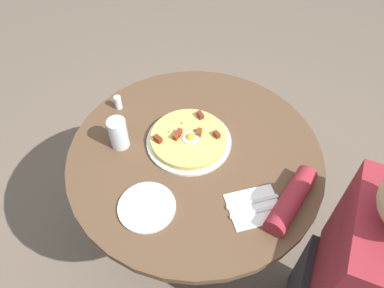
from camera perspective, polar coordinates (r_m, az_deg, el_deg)
name	(u,v)px	position (r m, az deg, el deg)	size (l,w,h in m)	color
ground_plane	(194,242)	(1.99, 0.35, -14.97)	(6.00, 6.00, 0.00)	#6B5B4C
dining_table	(195,180)	(1.49, 0.45, -5.69)	(0.94, 0.94, 0.76)	brown
person_seated	(346,279)	(1.49, 22.91, -18.85)	(0.38, 0.48, 1.14)	#2D2D33
pizza_plate	(189,141)	(1.37, -0.48, 0.46)	(0.32, 0.32, 0.01)	silver
breakfast_pizza	(189,138)	(1.36, -0.49, 0.96)	(0.29, 0.29, 0.05)	tan
bread_plate	(147,207)	(1.22, -7.05, -9.70)	(0.19, 0.19, 0.01)	white
napkin	(254,207)	(1.23, 9.68, -9.66)	(0.17, 0.14, 0.00)	white
fork	(253,202)	(1.23, 9.41, -8.86)	(0.18, 0.01, 0.01)	silver
knife	(256,211)	(1.22, 10.01, -10.25)	(0.18, 0.01, 0.01)	silver
water_glass	(118,133)	(1.35, -11.40, 1.63)	(0.07, 0.07, 0.12)	silver
salt_shaker	(118,102)	(1.51, -11.44, 6.37)	(0.03, 0.03, 0.06)	white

